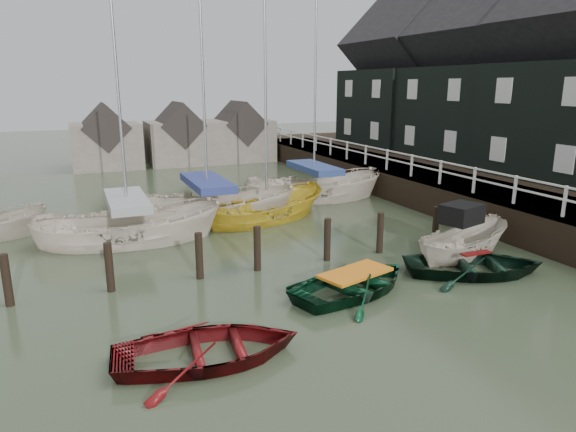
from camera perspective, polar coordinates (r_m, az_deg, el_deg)
name	(u,v)px	position (r m, az deg, el deg)	size (l,w,h in m)	color
ground	(338,300)	(13.86, 5.55, -9.33)	(120.00, 120.00, 0.00)	#313D27
pier	(410,183)	(26.70, 13.45, 3.54)	(3.04, 32.00, 2.70)	black
land_strip	(493,189)	(30.38, 21.86, 2.81)	(14.00, 38.00, 1.50)	black
quay_houses	(525,82)	(28.93, 24.81, 13.36)	(6.52, 28.14, 10.01)	black
mooring_pilings	(260,254)	(15.82, -3.13, -4.28)	(13.72, 0.22, 1.80)	black
far_sheds	(177,138)	(37.96, -12.23, 8.49)	(14.00, 4.08, 4.39)	#665B51
rowboat_red	(209,360)	(11.21, -8.73, -15.54)	(2.78, 3.89, 0.81)	#590C0E
rowboat_green	(355,292)	(14.44, 7.42, -8.39)	(2.84, 3.97, 0.82)	#08311B
rowboat_dkgreen	(474,274)	(16.62, 19.97, -6.06)	(2.96, 4.15, 0.86)	black
motorboat	(462,253)	(18.20, 18.76, -3.87)	(4.55, 2.75, 2.55)	beige
sailboat_a	(130,240)	(19.57, -17.15, -2.58)	(6.92, 3.28, 12.06)	beige
sailboat_b	(208,220)	(21.75, -8.83, -0.43)	(7.66, 4.45, 11.73)	beige
sailboat_c	(267,219)	(21.79, -2.37, -0.36)	(6.39, 4.02, 10.26)	gold
sailboat_d	(314,198)	(25.62, 2.88, 1.99)	(7.31, 3.79, 12.87)	beige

